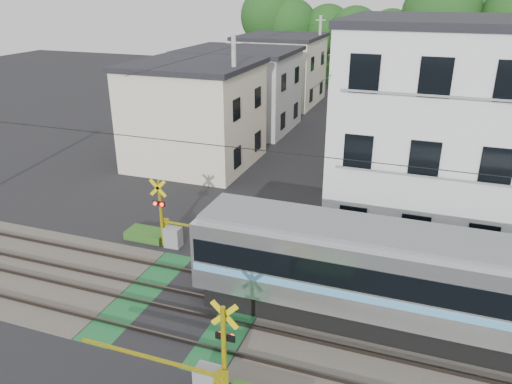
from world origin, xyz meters
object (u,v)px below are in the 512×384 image
at_px(crossing_signal_near, 210,376).
at_px(apartment_block, 459,131).
at_px(pedestrian, 350,108).
at_px(crossing_signal_far, 172,231).

xyz_separation_m(crossing_signal_near, apartment_block, (5.91, 13.15, 3.94)).
bearing_deg(pedestrian, apartment_block, 133.98).
relative_size(crossing_signal_near, apartment_block, 0.46).
xyz_separation_m(apartment_block, pedestrian, (-7.90, 19.79, -3.82)).
distance_m(crossing_signal_far, pedestrian, 25.83).
bearing_deg(apartment_block, crossing_signal_far, -152.22).
relative_size(crossing_signal_far, pedestrian, 2.85).
bearing_deg(pedestrian, crossing_signal_near, 115.67).
height_order(crossing_signal_near, pedestrian, crossing_signal_near).
relative_size(crossing_signal_near, crossing_signal_far, 1.00).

